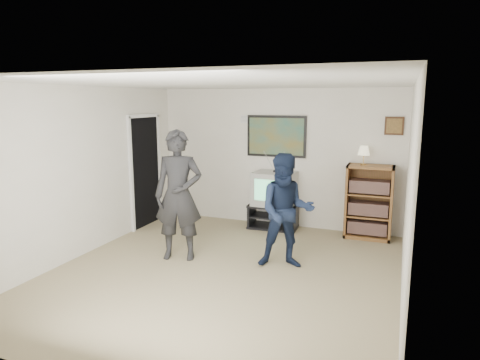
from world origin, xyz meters
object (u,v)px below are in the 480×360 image
Objects in this scene: crt_television at (274,188)px; person_tall at (179,195)px; media_stand at (273,216)px; person_short at (286,211)px; bookshelf at (369,202)px.

crt_television is 2.12m from person_tall.
media_stand is 1.92m from person_short.
crt_television is 0.37× the size of person_tall.
person_tall reaches higher than person_short.
media_stand is 0.47× the size of person_tall.
media_stand is 1.70m from bookshelf.
bookshelf is at bearing 21.42° from person_tall.
person_tall reaches higher than crt_television.
person_short is (-0.96, -1.74, 0.18)m from bookshelf.
bookshelf is 0.78× the size of person_short.
bookshelf is at bearing 43.49° from person_short.
person_short is (1.54, 0.23, -0.15)m from person_tall.
media_stand is 0.56× the size of person_short.
person_tall is 1.19× the size of person_short.
media_stand is at bearing 49.20° from person_tall.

